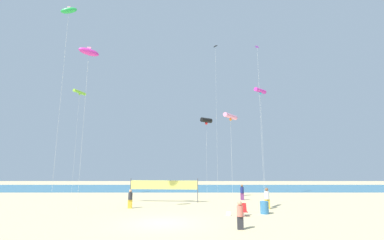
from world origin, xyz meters
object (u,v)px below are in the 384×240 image
kite_violet_diamond (259,57)px  folding_beach_chair (244,209)px  kite_pink_tube (231,117)px  kite_lime_tube (81,93)px  beachgoer_white_shirt (268,197)px  beachgoer_charcoal_shirt (131,198)px  trash_barrel (265,208)px  kite_green_inflatable (70,11)px  kite_magenta_inflatable (90,52)px  beachgoer_coral_shirt (241,214)px  volleyball_net (165,186)px  beachgoer_navy_shirt (243,192)px  kite_black_tube (207,121)px  kite_black_diamond (216,50)px  beach_handbag (229,214)px  kite_magenta_tube (261,91)px

kite_violet_diamond → folding_beach_chair: bearing=-117.2°
kite_pink_tube → kite_lime_tube: bearing=145.9°
beachgoer_white_shirt → beachgoer_charcoal_shirt: beachgoer_white_shirt is taller
trash_barrel → kite_lime_tube: size_ratio=0.07×
kite_green_inflatable → kite_magenta_inflatable: bearing=-12.8°
beachgoer_coral_shirt → kite_lime_tube: 28.57m
beachgoer_white_shirt → beachgoer_coral_shirt: 8.79m
kite_magenta_inflatable → kite_lime_tube: kite_lime_tube is taller
beachgoer_white_shirt → volleyball_net: volleyball_net is taller
volleyball_net → kite_lime_tube: kite_lime_tube is taller
beachgoer_charcoal_shirt → kite_green_inflatable: (-5.36, -3.02, 16.07)m
kite_pink_tube → kite_green_inflatable: size_ratio=0.45×
beachgoer_navy_shirt → kite_black_tube: 9.09m
kite_pink_tube → kite_black_diamond: size_ratio=0.40×
kite_lime_tube → kite_pink_tube: bearing=-34.1°
kite_violet_diamond → volleyball_net: bearing=168.8°
kite_lime_tube → volleyball_net: bearing=-25.3°
beachgoer_charcoal_shirt → beach_handbag: bearing=43.0°
beachgoer_coral_shirt → folding_beach_chair: 4.50m
kite_magenta_inflatable → kite_magenta_tube: kite_magenta_tube is taller
beachgoer_navy_shirt → beachgoer_coral_shirt: beachgoer_navy_shirt is taller
kite_black_diamond → kite_black_tube: bearing=-124.7°
beachgoer_white_shirt → kite_magenta_tube: size_ratio=0.12×
beachgoer_coral_shirt → kite_magenta_inflatable: kite_magenta_inflatable is taller
kite_magenta_inflatable → beachgoer_navy_shirt: bearing=35.0°
beach_handbag → kite_lime_tube: (-17.75, 13.79, 13.32)m
kite_violet_diamond → kite_black_diamond: kite_black_diamond is taller
beachgoer_charcoal_shirt → kite_magenta_inflatable: size_ratio=0.12×
beachgoer_navy_shirt → kite_pink_tube: 11.16m
kite_black_tube → kite_green_inflatable: bearing=-140.6°
kite_lime_tube → folding_beach_chair: bearing=-36.8°
folding_beach_chair → kite_pink_tube: kite_pink_tube is taller
folding_beach_chair → kite_lime_tube: bearing=168.7°
beachgoer_charcoal_shirt → kite_lime_tube: (-9.67, 10.21, 12.59)m
kite_black_tube → kite_magenta_tube: bearing=29.1°
beachgoer_charcoal_shirt → beach_handbag: size_ratio=5.03×
trash_barrel → kite_pink_tube: kite_pink_tube is taller
trash_barrel → kite_violet_diamond: bearing=74.7°
beachgoer_charcoal_shirt → beachgoer_coral_shirt: bearing=21.5°
kite_lime_tube → kite_magenta_tube: (24.60, 1.37, 0.65)m
beach_handbag → folding_beach_chair: bearing=-15.3°
kite_pink_tube → kite_violet_diamond: size_ratio=0.48×
beachgoer_navy_shirt → kite_black_diamond: kite_black_diamond is taller
beachgoer_white_shirt → trash_barrel: bearing=9.6°
beach_handbag → kite_black_tube: kite_black_tube is taller
beach_handbag → kite_violet_diamond: kite_violet_diamond is taller
volleyball_net → kite_pink_tube: kite_pink_tube is taller
beachgoer_white_shirt → trash_barrel: size_ratio=1.91×
kite_violet_diamond → kite_black_tube: bearing=138.4°
kite_violet_diamond → kite_black_diamond: (-3.90, 6.73, 4.04)m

